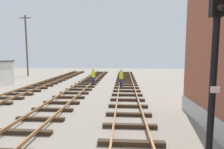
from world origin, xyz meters
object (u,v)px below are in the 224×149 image
object	(u,v)px
track_worker_foreground	(93,77)
track_worker_distant	(121,78)
utility_pole_far	(27,45)
signal_mast	(215,52)

from	to	relation	value
track_worker_foreground	track_worker_distant	distance (m)	3.31
utility_pole_far	track_worker_foreground	bearing A→B (deg)	-33.80
signal_mast	track_worker_distant	world-z (taller)	signal_mast
utility_pole_far	track_worker_distant	world-z (taller)	utility_pole_far
track_worker_distant	utility_pole_far	bearing A→B (deg)	148.80
track_worker_foreground	utility_pole_far	bearing A→B (deg)	146.20
track_worker_distant	signal_mast	bearing A→B (deg)	-78.54
signal_mast	track_worker_distant	xyz separation A→B (m)	(-2.76, 13.60, -2.50)
signal_mast	utility_pole_far	world-z (taller)	utility_pole_far
signal_mast	track_worker_foreground	distance (m)	16.04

